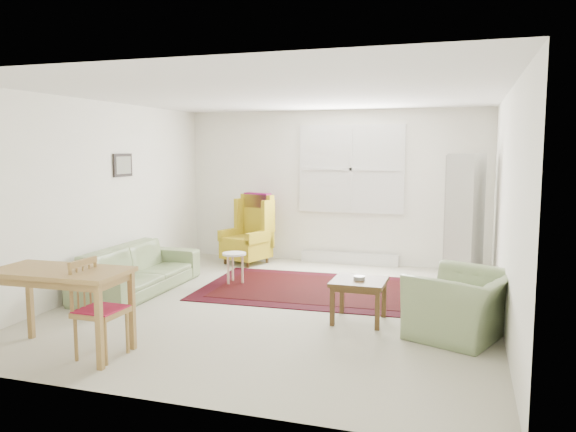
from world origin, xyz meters
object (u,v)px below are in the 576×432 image
(armchair, at_px, (463,298))
(cabinet, at_px, (465,219))
(coffee_table, at_px, (359,300))
(desk_chair, at_px, (101,309))
(desk, at_px, (62,311))
(wingback_chair, at_px, (246,229))
(stool, at_px, (234,268))
(sofa, at_px, (139,261))

(armchair, relative_size, cabinet, 0.56)
(coffee_table, xyz_separation_m, desk_chair, (-2.02, -1.75, 0.21))
(desk, bearing_deg, wingback_chair, 88.78)
(cabinet, relative_size, desk_chair, 2.04)
(cabinet, distance_m, desk_chair, 5.06)
(armchair, relative_size, coffee_table, 1.77)
(armchair, distance_m, cabinet, 2.47)
(coffee_table, bearing_deg, desk, -143.92)
(armchair, relative_size, stool, 2.29)
(armchair, height_order, wingback_chair, wingback_chair)
(stool, xyz_separation_m, cabinet, (3.05, 1.04, 0.68))
(wingback_chair, xyz_separation_m, stool, (0.36, -1.34, -0.35))
(sofa, height_order, stool, sofa)
(armchair, height_order, cabinet, cabinet)
(stool, distance_m, desk, 3.00)
(armchair, height_order, coffee_table, armchair)
(armchair, height_order, stool, armchair)
(armchair, distance_m, coffee_table, 1.11)
(wingback_chair, xyz_separation_m, cabinet, (3.41, -0.30, 0.33))
(armchair, xyz_separation_m, cabinet, (-0.01, 2.42, 0.51))
(wingback_chair, distance_m, desk_chair, 4.29)
(sofa, distance_m, desk_chair, 2.39)
(armchair, xyz_separation_m, desk, (-3.51, -1.58, -0.00))
(armchair, distance_m, desk_chair, 3.47)
(sofa, bearing_deg, armchair, -99.05)
(coffee_table, bearing_deg, armchair, -9.80)
(sofa, relative_size, armchair, 2.01)
(stool, bearing_deg, cabinet, 18.81)
(wingback_chair, relative_size, cabinet, 0.63)
(armchair, bearing_deg, desk, -43.79)
(armchair, xyz_separation_m, desk_chair, (-3.10, -1.57, 0.05))
(coffee_table, xyz_separation_m, desk, (-2.43, -1.77, 0.16))
(cabinet, xyz_separation_m, desk, (-3.51, -4.00, -0.51))
(coffee_table, height_order, desk_chair, desk_chair)
(sofa, relative_size, desk, 1.64)
(stool, bearing_deg, coffee_table, -31.02)
(wingback_chair, distance_m, stool, 1.43)
(sofa, distance_m, armchair, 4.14)
(coffee_table, height_order, cabinet, cabinet)
(sofa, bearing_deg, wingback_chair, -18.47)
(wingback_chair, relative_size, stool, 2.60)
(coffee_table, distance_m, desk, 3.01)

